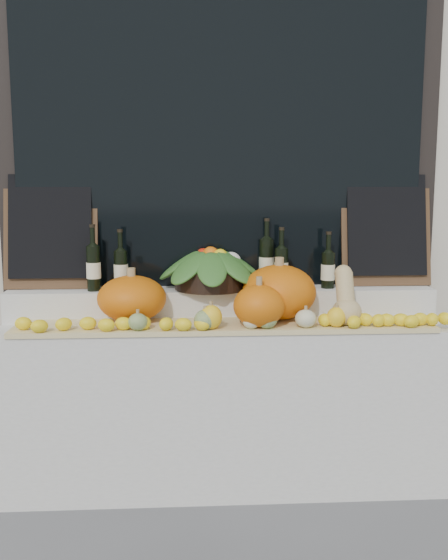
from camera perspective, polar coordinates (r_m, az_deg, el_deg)
The scene contains 18 objects.
storefront_facade at distance 3.97m, azimuth -0.70°, elevation 18.15°, with size 7.00×0.94×4.50m.
display_sill at distance 3.40m, azimuth -0.07°, elevation -11.18°, with size 2.30×0.55×0.88m, color silver.
rear_tier at distance 3.41m, azimuth -0.22°, elevation -2.07°, with size 2.30×0.25×0.16m, color silver.
straw_bedding at distance 3.16m, azimuth 0.05°, elevation -4.23°, with size 2.10×0.32×0.03m, color tan.
pumpkin_left at distance 3.23m, azimuth -8.42°, elevation -1.67°, with size 0.35×0.35×0.23m, color orange.
pumpkin_right at distance 3.25m, azimuth 5.05°, elevation -1.10°, with size 0.38×0.38×0.28m, color orange.
pumpkin_center at distance 3.07m, azimuth 3.22°, elevation -2.37°, with size 0.25×0.25×0.21m, color orange.
butternut_squash at distance 3.19m, azimuth 11.07°, elevation -1.79°, with size 0.15×0.21×0.29m.
decorative_gourds at distance 3.04m, azimuth 1.88°, elevation -3.57°, with size 1.06×0.12×0.14m.
lemon_heap at distance 3.04m, azimuth 0.18°, elevation -3.89°, with size 2.20×0.16×0.06m, color yellow, non-canonical shape.
produce_bowl at distance 3.36m, azimuth -1.22°, elevation 1.12°, with size 0.60×0.60×0.24m.
wine_bottle_far_left at distance 3.37m, azimuth -11.84°, elevation 1.13°, with size 0.08×0.08×0.35m.
wine_bottle_near_left at distance 3.38m, azimuth -9.41°, elevation 0.98°, with size 0.08×0.08×0.32m.
wine_bottle_tall at distance 3.45m, azimuth 3.91°, elevation 1.65°, with size 0.08×0.08×0.38m.
wine_bottle_near_right at distance 3.39m, azimuth 5.25°, elevation 1.16°, with size 0.08×0.08×0.33m.
wine_bottle_far_right at distance 3.43m, azimuth 9.48°, elevation 0.97°, with size 0.08×0.08×0.31m.
chalkboard_left at distance 3.49m, azimuth -15.58°, elevation 4.49°, with size 0.50×0.14×0.61m.
chalkboard_right at distance 3.59m, azimuth 14.61°, elevation 4.64°, with size 0.50×0.14×0.61m.
Camera 1 is at (-0.18, -1.67, 1.61)m, focal length 40.00 mm.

